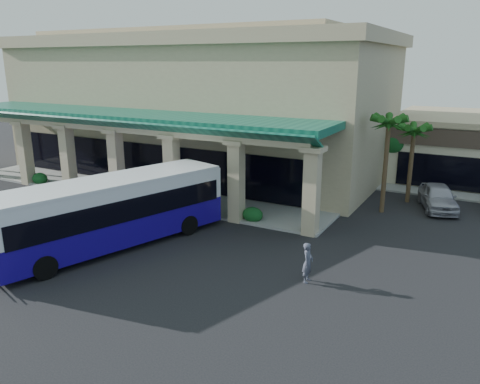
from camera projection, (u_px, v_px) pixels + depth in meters
The scene contains 9 objects.
ground at pixel (160, 246), 23.40m from camera, with size 110.00×110.00×0.00m, color black.
main_building at pixel (200, 102), 39.10m from camera, with size 30.80×14.80×11.35m, color tan, non-canonical shape.
arcade at pixel (127, 153), 32.08m from camera, with size 30.00×6.20×5.70m, color #0D4F3D, non-canonical shape.
palm_0 at pixel (386, 159), 27.88m from camera, with size 2.40×2.40×6.60m, color #164813, non-canonical shape.
palm_1 at pixel (411, 159), 30.06m from camera, with size 2.40×2.40×5.80m, color #164813, non-canonical shape.
broadleaf_tree at pixel (394, 151), 35.34m from camera, with size 2.60×2.60×4.81m, color #0E4117, non-canonical shape.
transit_bus at pixel (113, 213), 23.01m from camera, with size 2.87×12.33×3.44m, color #180783, non-canonical shape.
pedestrian at pixel (308, 263), 19.41m from camera, with size 0.63×0.41×1.72m, color #444758.
car_silver at pixel (438, 197), 29.12m from camera, with size 1.87×4.64×1.58m, color #A2A1AD.
Camera 1 is at (13.99, -17.20, 8.89)m, focal length 35.00 mm.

